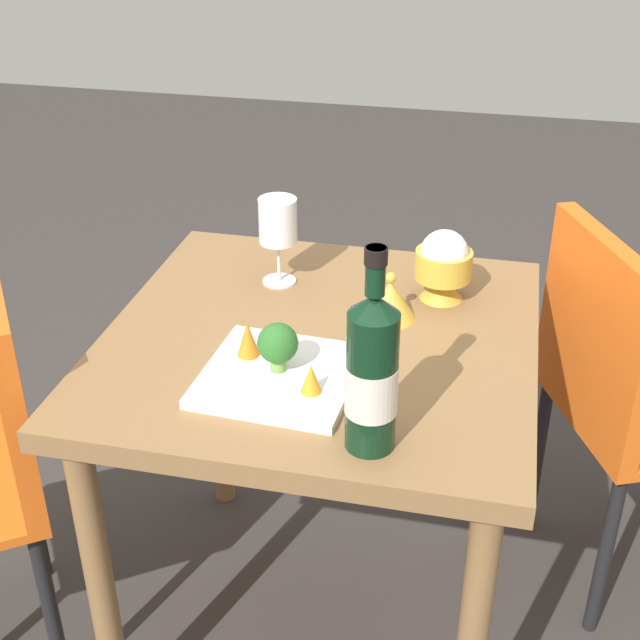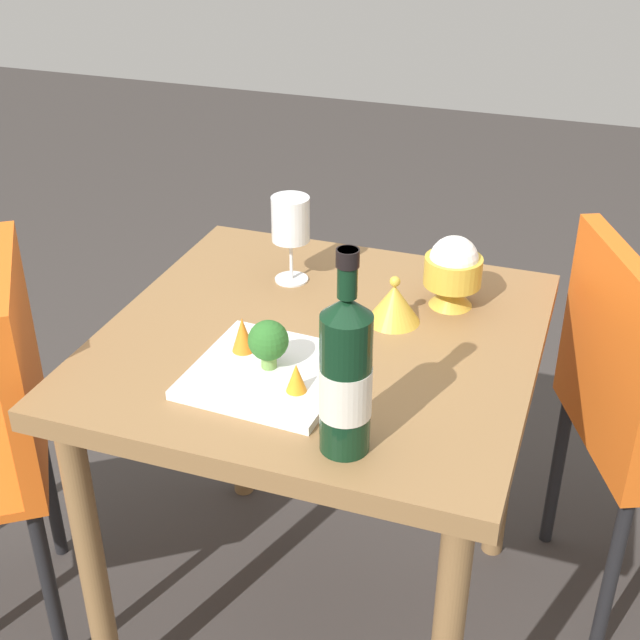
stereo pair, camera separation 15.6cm
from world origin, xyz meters
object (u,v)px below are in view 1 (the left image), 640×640
at_px(chair_near_window, 620,380).
at_px(wine_bottle, 372,373).
at_px(rice_bowl_lid, 390,299).
at_px(carrot_garnish_right, 311,379).
at_px(carrot_garnish_left, 248,339).
at_px(wine_glass, 278,223).
at_px(serving_plate, 279,376).
at_px(rice_bowl, 443,264).
at_px(broccoli_floret, 278,344).

relative_size(chair_near_window, wine_bottle, 2.63).
height_order(rice_bowl_lid, carrot_garnish_right, rice_bowl_lid).
bearing_deg(carrot_garnish_right, chair_near_window, 41.52).
relative_size(wine_bottle, carrot_garnish_left, 5.08).
relative_size(wine_glass, serving_plate, 0.68).
relative_size(rice_bowl, rice_bowl_lid, 1.42).
xyz_separation_m(wine_glass, carrot_garnish_right, (0.16, -0.39, -0.09)).
distance_m(wine_bottle, rice_bowl_lid, 0.40).
xyz_separation_m(broccoli_floret, carrot_garnish_left, (-0.06, 0.03, -0.02)).
distance_m(rice_bowl_lid, carrot_garnish_left, 0.30).
bearing_deg(carrot_garnish_right, wine_glass, 112.00).
xyz_separation_m(wine_bottle, rice_bowl, (0.06, 0.49, -0.05)).
xyz_separation_m(rice_bowl_lid, serving_plate, (-0.15, -0.25, -0.03)).
xyz_separation_m(chair_near_window, wine_bottle, (-0.43, -0.58, 0.32)).
bearing_deg(rice_bowl, carrot_garnish_left, -133.95).
relative_size(rice_bowl, serving_plate, 0.54).
height_order(wine_bottle, carrot_garnish_right, wine_bottle).
bearing_deg(wine_bottle, carrot_garnish_right, 139.96).
bearing_deg(serving_plate, rice_bowl_lid, 59.83).
distance_m(wine_glass, broccoli_floret, 0.36).
distance_m(wine_glass, serving_plate, 0.38).
height_order(chair_near_window, broccoli_floret, chair_near_window).
bearing_deg(serving_plate, wine_bottle, -38.16).
distance_m(wine_glass, carrot_garnish_left, 0.32).
height_order(wine_bottle, carrot_garnish_left, wine_bottle).
height_order(rice_bowl, broccoli_floret, rice_bowl).
distance_m(wine_bottle, serving_plate, 0.25).
xyz_separation_m(broccoli_floret, carrot_garnish_right, (0.07, -0.05, -0.02)).
bearing_deg(chair_near_window, broccoli_floret, -78.66).
bearing_deg(rice_bowl, chair_near_window, 13.13).
bearing_deg(rice_bowl, rice_bowl_lid, -131.64).
relative_size(wine_glass, carrot_garnish_left, 2.81).
height_order(wine_glass, carrot_garnish_right, wine_glass).
bearing_deg(rice_bowl_lid, wine_glass, 158.35).
distance_m(serving_plate, carrot_garnish_right, 0.09).
relative_size(wine_bottle, carrot_garnish_right, 6.46).
bearing_deg(carrot_garnish_right, wine_bottle, -40.04).
height_order(broccoli_floret, carrot_garnish_right, broccoli_floret).
xyz_separation_m(rice_bowl, carrot_garnish_left, (-0.30, -0.31, -0.03)).
xyz_separation_m(chair_near_window, carrot_garnish_left, (-0.67, -0.40, 0.24)).
bearing_deg(wine_bottle, broccoli_floret, 141.16).
relative_size(wine_glass, rice_bowl, 1.26).
height_order(rice_bowl, serving_plate, rice_bowl).
height_order(wine_bottle, rice_bowl_lid, wine_bottle).
distance_m(rice_bowl, carrot_garnish_left, 0.43).
bearing_deg(carrot_garnish_left, carrot_garnish_right, -33.18).
xyz_separation_m(rice_bowl, carrot_garnish_right, (-0.17, -0.39, -0.03)).
height_order(rice_bowl, carrot_garnish_right, rice_bowl).
bearing_deg(rice_bowl_lid, carrot_garnish_right, -105.30).
height_order(chair_near_window, rice_bowl_lid, chair_near_window).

